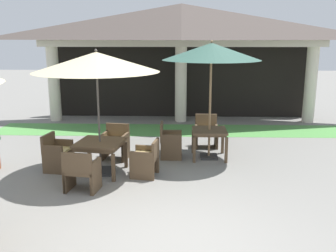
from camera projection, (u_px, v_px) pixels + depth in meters
ground_plane at (180, 245)px, 5.68m from camera, size 60.00×60.00×0.00m
background_pavilion at (181, 32)px, 13.35m from camera, size 10.49×2.58×4.16m
lawn_strip at (181, 130)px, 12.61m from camera, size 12.29×1.68×0.01m
patio_table_near_foreground at (209, 134)px, 9.62m from camera, size 0.86×0.86×0.75m
patio_umbrella_near_foreground at (211, 52)px, 9.15m from camera, size 2.40×2.40×2.96m
patio_chair_near_foreground_west at (170, 142)px, 9.69m from camera, size 0.54×0.56×0.91m
patio_chair_near_foreground_north at (206, 132)px, 10.65m from camera, size 0.63×0.51×0.91m
patio_table_mid_left at (100, 146)px, 8.54m from camera, size 1.13×1.13×0.75m
patio_umbrella_mid_left at (96, 63)px, 8.11m from camera, size 2.74×2.74×2.79m
patio_chair_mid_left_north at (115, 143)px, 9.62m from camera, size 0.71×0.65×0.87m
patio_chair_mid_left_east at (146, 159)px, 8.40m from camera, size 0.63×0.65×0.84m
patio_chair_mid_left_west at (57, 153)px, 8.79m from camera, size 0.60×0.68×0.86m
patio_chair_mid_left_south at (81, 172)px, 7.57m from camera, size 0.71×0.60×0.86m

